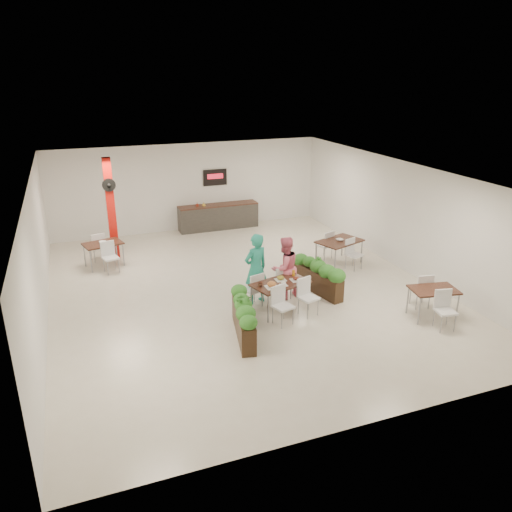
% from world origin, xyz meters
% --- Properties ---
extents(ground, '(12.00, 12.00, 0.00)m').
position_xyz_m(ground, '(0.00, 0.00, 0.00)').
color(ground, beige).
rests_on(ground, ground).
extents(room_shell, '(10.10, 12.10, 3.22)m').
position_xyz_m(room_shell, '(0.00, 0.00, 2.01)').
color(room_shell, white).
rests_on(room_shell, ground).
extents(red_column, '(0.40, 0.41, 3.20)m').
position_xyz_m(red_column, '(-3.00, 3.79, 1.64)').
color(red_column, '#BA130C').
rests_on(red_column, ground).
extents(service_counter, '(3.00, 0.64, 2.20)m').
position_xyz_m(service_counter, '(1.00, 5.65, 0.49)').
color(service_counter, '#302D2A').
rests_on(service_counter, ground).
extents(main_table, '(1.61, 1.89, 0.92)m').
position_xyz_m(main_table, '(0.44, -1.53, 0.64)').
color(main_table, black).
rests_on(main_table, ground).
extents(diner_man, '(0.77, 0.61, 1.86)m').
position_xyz_m(diner_man, '(0.05, -0.87, 0.93)').
color(diner_man, teal).
rests_on(diner_man, ground).
extents(diner_woman, '(0.96, 0.83, 1.68)m').
position_xyz_m(diner_woman, '(0.85, -0.87, 0.84)').
color(diner_woman, pink).
rests_on(diner_woman, ground).
extents(planter_left, '(0.73, 1.96, 1.04)m').
position_xyz_m(planter_left, '(-0.83, -2.40, 0.52)').
color(planter_left, black).
rests_on(planter_left, ground).
extents(planter_right, '(0.70, 1.88, 1.00)m').
position_xyz_m(planter_right, '(1.84, -0.84, 0.50)').
color(planter_right, black).
rests_on(planter_right, ground).
extents(side_table_a, '(1.26, 1.67, 0.92)m').
position_xyz_m(side_table_a, '(-3.39, 3.14, 0.62)').
color(side_table_a, black).
rests_on(side_table_a, ground).
extents(side_table_b, '(1.58, 1.67, 0.92)m').
position_xyz_m(side_table_b, '(3.43, 0.81, 0.64)').
color(side_table_b, black).
rests_on(side_table_b, ground).
extents(side_table_c, '(1.21, 1.67, 0.92)m').
position_xyz_m(side_table_c, '(3.73, -3.17, 0.62)').
color(side_table_c, black).
rests_on(side_table_c, ground).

